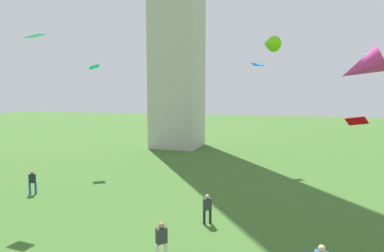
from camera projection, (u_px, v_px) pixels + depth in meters
The scene contains 10 objects.
person_2 at pixel (207, 207), 15.37m from camera, with size 0.47×0.45×1.61m.
person_3 at pixel (162, 240), 11.75m from camera, with size 0.48×0.49×1.68m.
person_5 at pixel (32, 181), 20.22m from camera, with size 0.49×0.46×1.64m.
kite_flying_0 at pixel (258, 64), 28.63m from camera, with size 1.34×1.22×0.38m.
kite_flying_1 at pixel (94, 67), 27.75m from camera, with size 1.07×1.19×0.62m.
kite_flying_2 at pixel (362, 68), 16.47m from camera, with size 2.98×2.25×2.34m.
kite_flying_3 at pixel (370, 55), 23.42m from camera, with size 1.46×1.45×1.05m.
kite_flying_5 at pixel (35, 36), 18.26m from camera, with size 1.07×0.73×0.34m.
kite_flying_6 at pixel (357, 121), 13.52m from camera, with size 1.03×0.84×0.50m.
kite_flying_8 at pixel (269, 44), 23.64m from camera, with size 1.97×2.36×1.55m.
Camera 1 is at (8.98, 1.95, 6.66)m, focal length 27.04 mm.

